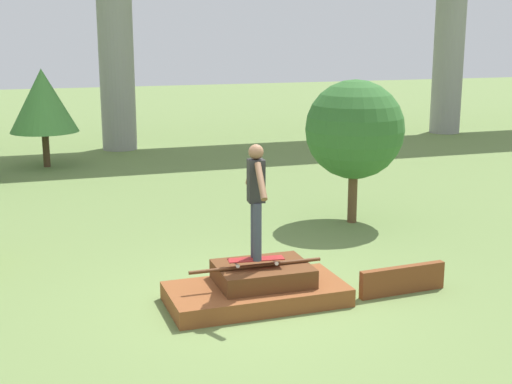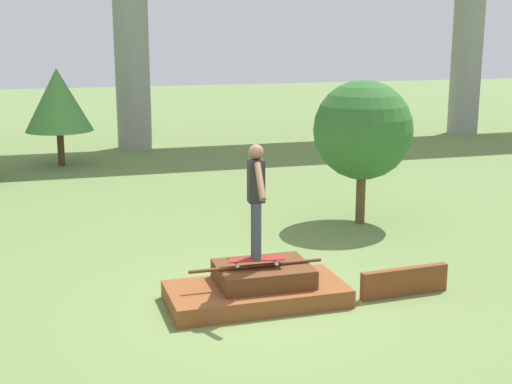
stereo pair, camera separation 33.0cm
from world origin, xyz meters
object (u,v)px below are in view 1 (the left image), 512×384
(skateboard, at_px, (256,260))
(skater, at_px, (256,194))
(tree_behind_left, at_px, (355,130))
(tree_behind_right, at_px, (43,101))

(skateboard, relative_size, skater, 0.50)
(skater, height_order, tree_behind_left, tree_behind_left)
(skateboard, bearing_deg, tree_behind_right, 101.51)
(tree_behind_left, height_order, tree_behind_right, tree_behind_left)
(skateboard, distance_m, tree_behind_left, 4.92)
(skateboard, distance_m, tree_behind_right, 11.92)
(skater, distance_m, tree_behind_right, 11.86)
(tree_behind_left, bearing_deg, skateboard, -132.15)
(tree_behind_right, bearing_deg, skateboard, -78.49)
(skateboard, distance_m, skater, 0.94)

